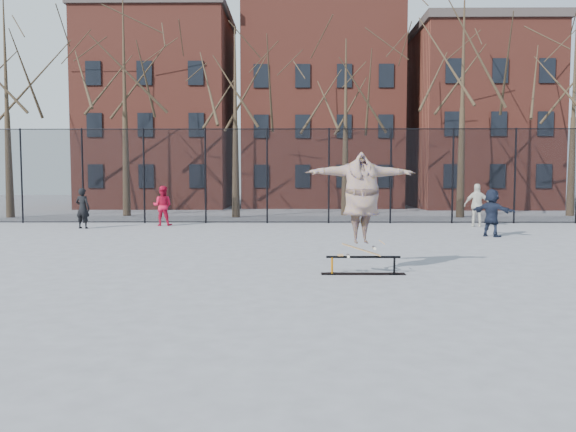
{
  "coord_description": "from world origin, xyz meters",
  "views": [
    {
      "loc": [
        -0.26,
        -10.64,
        1.96
      ],
      "look_at": [
        -0.39,
        1.5,
        1.11
      ],
      "focal_mm": 35.0,
      "sensor_mm": 36.0,
      "label": 1
    }
  ],
  "objects_px": {
    "skater": "(362,205)",
    "bystander_black": "(83,208)",
    "bystander_red": "(163,206)",
    "skate_rail": "(363,267)",
    "bystander_white": "(477,205)",
    "bystander_navy": "(492,213)",
    "skateboard": "(361,253)"
  },
  "relations": [
    {
      "from": "bystander_red",
      "to": "bystander_white",
      "type": "height_order",
      "value": "bystander_white"
    },
    {
      "from": "skater",
      "to": "bystander_black",
      "type": "relative_size",
      "value": 1.46
    },
    {
      "from": "bystander_black",
      "to": "bystander_red",
      "type": "xyz_separation_m",
      "value": [
        2.75,
        1.22,
        0.03
      ]
    },
    {
      "from": "skateboard",
      "to": "skater",
      "type": "distance_m",
      "value": 0.97
    },
    {
      "from": "skateboard",
      "to": "skater",
      "type": "height_order",
      "value": "skater"
    },
    {
      "from": "skateboard",
      "to": "skater",
      "type": "relative_size",
      "value": 0.38
    },
    {
      "from": "skate_rail",
      "to": "bystander_navy",
      "type": "height_order",
      "value": "bystander_navy"
    },
    {
      "from": "bystander_red",
      "to": "bystander_white",
      "type": "bearing_deg",
      "value": -178.52
    },
    {
      "from": "bystander_black",
      "to": "bystander_white",
      "type": "distance_m",
      "value": 15.27
    },
    {
      "from": "skate_rail",
      "to": "bystander_red",
      "type": "relative_size",
      "value": 1.06
    },
    {
      "from": "skateboard",
      "to": "bystander_red",
      "type": "bearing_deg",
      "value": 120.7
    },
    {
      "from": "bystander_red",
      "to": "bystander_white",
      "type": "xyz_separation_m",
      "value": [
        12.48,
        -0.27,
        0.05
      ]
    },
    {
      "from": "skater",
      "to": "bystander_white",
      "type": "distance_m",
      "value": 12.38
    },
    {
      "from": "skate_rail",
      "to": "skater",
      "type": "xyz_separation_m",
      "value": [
        -0.04,
        0.0,
        1.24
      ]
    },
    {
      "from": "skateboard",
      "to": "bystander_black",
      "type": "height_order",
      "value": "bystander_black"
    },
    {
      "from": "skate_rail",
      "to": "skateboard",
      "type": "bearing_deg",
      "value": 180.0
    },
    {
      "from": "bystander_red",
      "to": "bystander_black",
      "type": "bearing_deg",
      "value": 26.61
    },
    {
      "from": "bystander_white",
      "to": "skater",
      "type": "bearing_deg",
      "value": 75.86
    },
    {
      "from": "bystander_red",
      "to": "skate_rail",
      "type": "bearing_deg",
      "value": 123.57
    },
    {
      "from": "skate_rail",
      "to": "bystander_red",
      "type": "height_order",
      "value": "bystander_red"
    },
    {
      "from": "skater",
      "to": "bystander_red",
      "type": "distance_m",
      "value": 12.98
    },
    {
      "from": "skate_rail",
      "to": "bystander_red",
      "type": "xyz_separation_m",
      "value": [
        -6.67,
        11.15,
        0.65
      ]
    },
    {
      "from": "skateboard",
      "to": "skate_rail",
      "type": "bearing_deg",
      "value": 0.0
    },
    {
      "from": "skater",
      "to": "bystander_black",
      "type": "distance_m",
      "value": 13.67
    },
    {
      "from": "skater",
      "to": "bystander_red",
      "type": "height_order",
      "value": "skater"
    },
    {
      "from": "bystander_white",
      "to": "bystander_navy",
      "type": "xyz_separation_m",
      "value": [
        -0.73,
        -3.71,
        -0.06
      ]
    },
    {
      "from": "bystander_white",
      "to": "skateboard",
      "type": "bearing_deg",
      "value": 75.86
    },
    {
      "from": "bystander_navy",
      "to": "skate_rail",
      "type": "bearing_deg",
      "value": 101.12
    },
    {
      "from": "bystander_red",
      "to": "bystander_navy",
      "type": "bearing_deg",
      "value": 164.0
    },
    {
      "from": "bystander_white",
      "to": "bystander_red",
      "type": "bearing_deg",
      "value": 12.94
    },
    {
      "from": "skateboard",
      "to": "bystander_red",
      "type": "xyz_separation_m",
      "value": [
        -6.62,
        11.15,
        0.37
      ]
    },
    {
      "from": "skater",
      "to": "bystander_red",
      "type": "xyz_separation_m",
      "value": [
        -6.62,
        11.15,
        -0.59
      ]
    }
  ]
}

